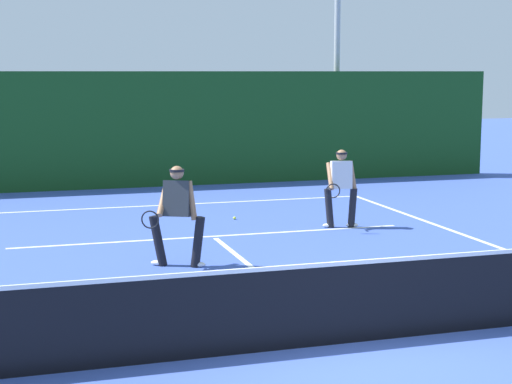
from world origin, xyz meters
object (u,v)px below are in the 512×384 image
Objects in this scene: player_far at (341,185)px; tennis_ball at (235,218)px; player_near at (177,211)px; light_pole at (337,23)px.

player_far is 24.48× the size of tennis_ball.
light_pole is at bearing -98.54° from player_near.
player_far is 0.21× the size of light_pole.
player_far reaches higher than tennis_ball.
tennis_ball is at bearing -127.95° from light_pole.
tennis_ball is (2.04, 3.87, -0.89)m from player_near.
player_near is 1.04× the size of player_far.
player_far is 2.54m from tennis_ball.
player_near is 4.55m from player_far.
light_pole reaches higher than player_far.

